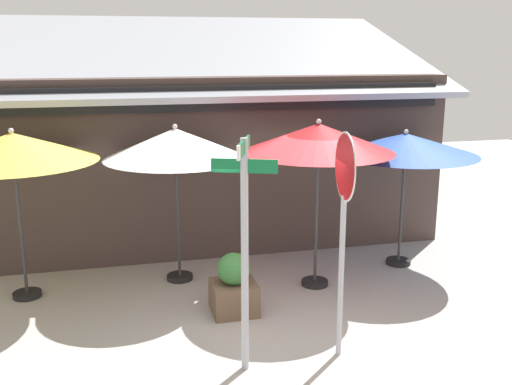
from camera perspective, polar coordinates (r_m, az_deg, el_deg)
The scene contains 9 objects.
ground_plane at distance 8.92m, azimuth 2.92°, elevation -12.11°, with size 28.00×28.00×0.10m, color #ADA8A0.
cafe_building at distance 12.94m, azimuth -5.64°, elevation 4.46°, with size 9.55×5.10×4.54m.
street_sign_post at distance 6.92m, azimuth -1.11°, elevation -4.00°, with size 0.72×0.78×2.86m.
stop_sign at distance 7.24m, azimuth 8.42°, elevation -0.81°, with size 0.11×0.84×2.88m.
patio_umbrella_mustard_left at distance 9.56m, azimuth -22.31°, elevation 3.94°, with size 2.51×2.51×2.68m.
patio_umbrella_ivory_center at distance 9.67m, azimuth -7.73°, elevation 4.59°, with size 2.34×2.34×2.65m.
patio_umbrella_crimson_right at distance 9.37m, azimuth 6.01°, elevation 5.14°, with size 2.41×2.41×2.76m.
patio_umbrella_royal_blue_far_right at distance 10.65m, azimuth 14.14°, elevation 4.44°, with size 2.52×2.52×2.46m.
sidewalk_planter at distance 8.89m, azimuth -2.13°, elevation -9.07°, with size 0.66×0.66×0.92m.
Camera 1 is at (-2.35, -7.67, 3.86)m, focal length 41.70 mm.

